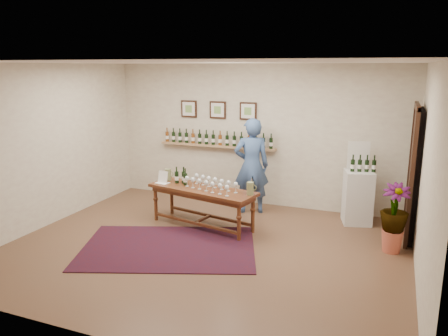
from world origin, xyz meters
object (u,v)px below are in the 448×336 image
at_px(display_pedestal, 358,197).
at_px(person, 251,166).
at_px(potted_plant, 394,218).
at_px(tasting_table, 202,194).

distance_m(display_pedestal, person, 2.00).
bearing_deg(potted_plant, person, 158.92).
relative_size(tasting_table, person, 1.12).
bearing_deg(display_pedestal, person, -176.56).
bearing_deg(tasting_table, person, 74.42).
xyz_separation_m(tasting_table, person, (0.55, 1.05, 0.32)).
height_order(tasting_table, display_pedestal, display_pedestal).
relative_size(tasting_table, potted_plant, 2.23).
xyz_separation_m(tasting_table, potted_plant, (3.11, 0.06, -0.05)).
relative_size(potted_plant, person, 0.50).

